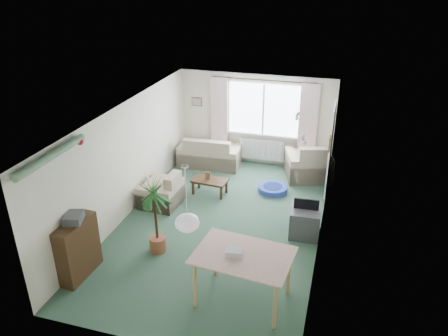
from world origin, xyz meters
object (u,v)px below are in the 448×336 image
(armchair_left, at_px, (161,188))
(tv_cube, at_px, (305,222))
(coffee_table, at_px, (210,187))
(pet_bed, at_px, (273,189))
(dining_table, at_px, (243,278))
(houseplant, at_px, (156,215))
(armchair_corner, at_px, (309,160))
(sofa, at_px, (210,151))
(bookshelf, at_px, (78,249))

(armchair_left, height_order, tv_cube, armchair_left)
(coffee_table, bearing_deg, tv_cube, -25.02)
(pet_bed, bearing_deg, dining_table, -87.00)
(coffee_table, distance_m, houseplant, 2.47)
(armchair_corner, relative_size, pet_bed, 1.55)
(sofa, bearing_deg, tv_cube, 133.89)
(houseplant, relative_size, dining_table, 1.12)
(armchair_corner, distance_m, houseplant, 4.55)
(armchair_left, height_order, pet_bed, armchair_left)
(coffee_table, relative_size, pet_bed, 1.18)
(tv_cube, distance_m, pet_bed, 1.84)
(sofa, bearing_deg, bookshelf, 78.37)
(sofa, bearing_deg, dining_table, 110.48)
(bookshelf, height_order, houseplant, houseplant)
(armchair_left, relative_size, dining_table, 0.62)
(armchair_corner, relative_size, dining_table, 0.77)
(armchair_corner, xyz_separation_m, houseplant, (-2.33, -3.90, 0.30))
(sofa, height_order, armchair_corner, armchair_corner)
(sofa, bearing_deg, armchair_corner, 176.36)
(armchair_corner, relative_size, coffee_table, 1.32)
(armchair_left, xyz_separation_m, bookshelf, (-0.34, -2.63, 0.14))
(armchair_left, distance_m, bookshelf, 2.66)
(coffee_table, xyz_separation_m, tv_cube, (2.31, -1.08, 0.11))
(sofa, relative_size, coffee_table, 2.00)
(coffee_table, relative_size, dining_table, 0.58)
(tv_cube, bearing_deg, sofa, 134.00)
(armchair_left, xyz_separation_m, dining_table, (2.48, -2.47, 0.05))
(armchair_left, bearing_deg, dining_table, 47.49)
(armchair_left, height_order, houseplant, houseplant)
(pet_bed, bearing_deg, sofa, 151.31)
(sofa, xyz_separation_m, tv_cube, (2.80, -2.61, -0.11))
(sofa, distance_m, houseplant, 3.95)
(armchair_left, relative_size, pet_bed, 1.26)
(armchair_left, height_order, coffee_table, armchair_left)
(armchair_corner, distance_m, dining_table, 4.77)
(armchair_corner, distance_m, pet_bed, 1.29)
(houseplant, bearing_deg, sofa, 93.56)
(sofa, height_order, bookshelf, bookshelf)
(bookshelf, relative_size, tv_cube, 1.66)
(armchair_left, distance_m, coffee_table, 1.19)
(houseplant, distance_m, dining_table, 2.04)
(pet_bed, bearing_deg, armchair_corner, 55.38)
(coffee_table, bearing_deg, dining_table, -63.83)
(dining_table, bearing_deg, armchair_corner, 84.00)
(houseplant, relative_size, pet_bed, 2.26)
(armchair_left, relative_size, bookshelf, 0.82)
(armchair_corner, distance_m, tv_cube, 2.60)
(armchair_left, distance_m, pet_bed, 2.63)
(sofa, distance_m, armchair_left, 2.33)
(armchair_left, xyz_separation_m, tv_cube, (3.20, -0.32, -0.10))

